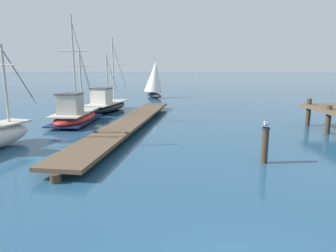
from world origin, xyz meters
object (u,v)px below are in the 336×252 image
at_px(fishing_boat_1, 75,114).
at_px(distant_sailboat, 154,80).
at_px(mooring_piling, 265,145).
at_px(fishing_boat_2, 106,104).
at_px(perched_seagull, 266,124).

height_order(fishing_boat_1, distant_sailboat, fishing_boat_1).
distance_m(mooring_piling, distant_sailboat, 25.46).
relative_size(fishing_boat_1, fishing_boat_2, 0.93).
height_order(mooring_piling, distant_sailboat, distant_sailboat).
distance_m(perched_seagull, distant_sailboat, 25.42).
relative_size(perched_seagull, distant_sailboat, 0.06).
height_order(fishing_boat_2, distant_sailboat, fishing_boat_2).
bearing_deg(distant_sailboat, fishing_boat_1, -100.81).
bearing_deg(mooring_piling, perched_seagull, 45.50).
bearing_deg(perched_seagull, distant_sailboat, 106.24).
distance_m(fishing_boat_2, distant_sailboat, 11.90).
xyz_separation_m(fishing_boat_2, perched_seagull, (9.85, -12.93, 0.95)).
bearing_deg(mooring_piling, distant_sailboat, 106.23).
xyz_separation_m(fishing_boat_1, distant_sailboat, (3.25, 17.04, 1.54)).
bearing_deg(fishing_boat_1, perched_seagull, -35.38).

